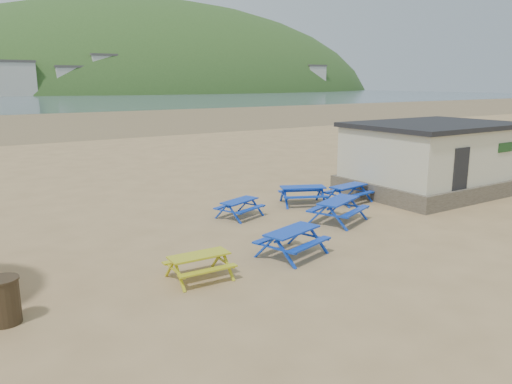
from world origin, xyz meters
TOP-DOWN VIEW (x-y plane):
  - ground at (0.00, 0.00)m, footprint 400.00×400.00m
  - wet_sand at (0.00, 55.00)m, footprint 400.00×400.00m
  - picnic_table_blue_a at (0.80, 1.98)m, footprint 1.89×1.71m
  - picnic_table_blue_b at (3.99, 2.23)m, footprint 2.25×2.08m
  - picnic_table_blue_c at (5.83, 1.49)m, footprint 1.92×1.64m
  - picnic_table_blue_e at (-0.12, -2.43)m, footprint 2.20×1.95m
  - picnic_table_blue_f at (3.42, -0.52)m, footprint 2.41×2.20m
  - picnic_table_yellow at (-3.16, -2.52)m, footprint 1.59×1.30m
  - litter_bin at (-7.66, -2.46)m, footprint 0.68×0.68m
  - amenity_block at (10.50, 1.00)m, footprint 7.40×5.40m
  - headland_town at (90.00, 229.68)m, footprint 264.00×144.00m

SIDE VIEW (x-z plane):
  - headland_town at x=90.00m, z-range -63.91..44.09m
  - ground at x=0.00m, z-range 0.00..0.00m
  - wet_sand at x=0.00m, z-range 0.00..0.00m
  - picnic_table_yellow at x=-3.16m, z-range 0.00..0.65m
  - picnic_table_blue_a at x=0.80m, z-range 0.00..0.66m
  - picnic_table_blue_c at x=5.83m, z-range 0.00..0.73m
  - picnic_table_blue_b at x=3.99m, z-range 0.00..0.76m
  - picnic_table_blue_e at x=-0.12m, z-range 0.00..0.78m
  - picnic_table_blue_f at x=3.42m, z-range 0.00..0.82m
  - litter_bin at x=-7.66m, z-range 0.01..1.01m
  - amenity_block at x=10.50m, z-range -0.01..3.14m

